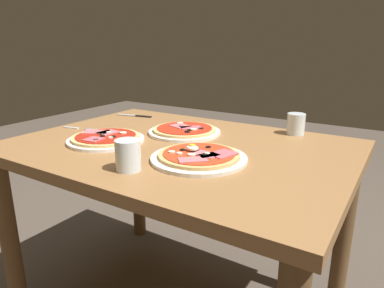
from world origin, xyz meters
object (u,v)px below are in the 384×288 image
at_px(water_glass_near, 128,157).
at_px(fork, 77,128).
at_px(dining_table, 179,171).
at_px(knife, 137,116).
at_px(pizza_foreground, 199,157).
at_px(pizza_across_right, 106,139).
at_px(water_glass_far, 296,125).
at_px(pizza_across_left, 185,131).

height_order(water_glass_near, fork, water_glass_near).
distance_m(dining_table, water_glass_near, 0.34).
bearing_deg(fork, knife, 82.05).
bearing_deg(water_glass_near, pizza_foreground, 55.41).
relative_size(pizza_across_right, water_glass_near, 3.13).
relative_size(dining_table, water_glass_near, 13.23).
bearing_deg(water_glass_far, pizza_foreground, -108.75).
relative_size(dining_table, pizza_across_left, 4.13).
relative_size(dining_table, fork, 7.91).
bearing_deg(water_glass_far, fork, -153.37).
distance_m(pizza_foreground, knife, 0.75).
bearing_deg(knife, fork, -97.95).
height_order(dining_table, pizza_across_left, pizza_across_left).
distance_m(dining_table, fork, 0.53).
bearing_deg(water_glass_far, knife, -174.39).
distance_m(pizza_across_right, water_glass_far, 0.77).
distance_m(water_glass_near, fork, 0.61).
distance_m(pizza_across_left, water_glass_near, 0.46).
relative_size(pizza_foreground, pizza_across_left, 1.05).
bearing_deg(pizza_across_left, water_glass_near, -77.82).
height_order(dining_table, knife, knife).
bearing_deg(pizza_foreground, dining_table, 143.65).
relative_size(water_glass_near, knife, 0.48).
relative_size(water_glass_near, fork, 0.60).
bearing_deg(knife, dining_table, -32.57).
relative_size(pizza_across_right, water_glass_far, 3.37).
bearing_deg(pizza_across_right, fork, 163.70).
distance_m(water_glass_far, knife, 0.80).
distance_m(pizza_foreground, pizza_across_left, 0.35).
xyz_separation_m(pizza_across_left, water_glass_near, (0.10, -0.45, 0.03)).
bearing_deg(water_glass_far, water_glass_near, -113.59).
xyz_separation_m(pizza_across_right, water_glass_far, (0.58, 0.50, 0.03)).
bearing_deg(knife, water_glass_far, 5.61).
height_order(pizza_across_left, fork, pizza_across_left).
xyz_separation_m(pizza_foreground, pizza_across_right, (-0.42, -0.00, -0.00)).
height_order(pizza_across_left, water_glass_far, water_glass_far).
xyz_separation_m(pizza_across_left, knife, (-0.40, 0.16, -0.01)).
height_order(pizza_across_left, water_glass_near, water_glass_near).
distance_m(water_glass_far, fork, 0.94).
bearing_deg(pizza_across_right, pizza_across_left, 54.55).
bearing_deg(pizza_across_right, water_glass_far, 40.47).
height_order(water_glass_far, knife, water_glass_far).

